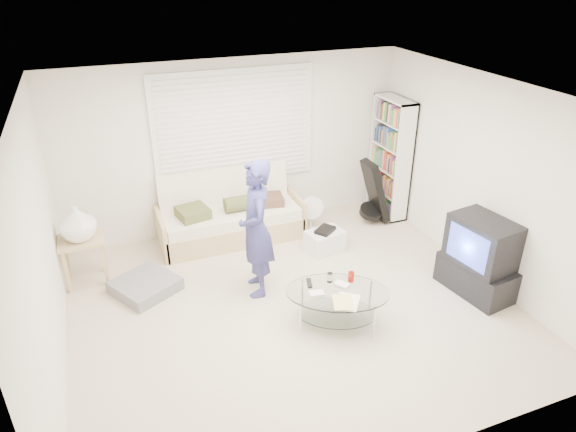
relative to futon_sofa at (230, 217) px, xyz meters
name	(u,v)px	position (x,y,z in m)	size (l,w,h in m)	color
ground	(292,306)	(0.22, -1.87, -0.33)	(5.00, 5.00, 0.00)	#BBAE91
room_shell	(277,163)	(0.22, -1.39, 1.30)	(5.02, 4.52, 2.51)	silver
window_blinds	(235,127)	(0.22, 0.33, 1.22)	(2.32, 0.08, 1.62)	silver
futon_sofa	(230,217)	(0.00, 0.00, 0.00)	(2.04, 0.82, 1.00)	tan
grey_floor_pillow	(145,285)	(-1.35, -0.92, -0.25)	(0.67, 0.67, 0.15)	slate
side_table	(78,226)	(-2.00, -0.45, 0.47)	(0.55, 0.44, 1.08)	tan
bookshelf	(390,158)	(2.55, -0.10, 0.60)	(0.29, 0.78, 1.85)	white
guitar_case	(374,196)	(2.17, -0.33, 0.12)	(0.42, 0.37, 0.99)	black
floor_fan	(311,211)	(1.17, -0.25, 0.01)	(0.34, 0.23, 0.57)	white
storage_bin	(325,240)	(1.12, -0.84, -0.17)	(0.55, 0.43, 0.35)	white
tv_unit	(479,258)	(2.42, -2.39, 0.15)	(0.61, 0.96, 0.98)	black
coffee_table	(337,298)	(0.57, -2.33, 0.01)	(1.34, 1.14, 0.54)	silver
standing_person	(256,229)	(-0.05, -1.40, 0.52)	(0.62, 0.41, 1.70)	navy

